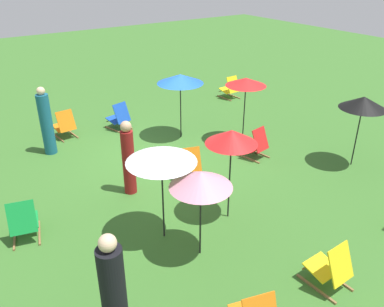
{
  "coord_description": "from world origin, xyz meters",
  "views": [
    {
      "loc": [
        4.79,
        8.26,
        4.78
      ],
      "look_at": [
        0.0,
        1.2,
        0.5
      ],
      "focal_mm": 37.2,
      "sensor_mm": 36.0,
      "label": 1
    }
  ],
  "objects_px": {
    "umbrella_4": "(363,103)",
    "person_0": "(46,123)",
    "deckchair_5": "(331,268)",
    "deckchair_8": "(65,125)",
    "person_2": "(114,297)",
    "umbrella_2": "(161,155)",
    "deckchair_0": "(119,117)",
    "deckchair_1": "(255,144)",
    "umbrella_1": "(180,79)",
    "umbrella_3": "(201,180)",
    "umbrella_5": "(246,82)",
    "deckchair_9": "(24,222)",
    "umbrella_0": "(232,137)",
    "deckchair_7": "(230,88)",
    "person_1": "(128,159)",
    "deckchair_4": "(189,164)"
  },
  "relations": [
    {
      "from": "deckchair_9",
      "to": "umbrella_1",
      "type": "xyz_separation_m",
      "value": [
        -4.91,
        -2.27,
        1.37
      ]
    },
    {
      "from": "umbrella_1",
      "to": "umbrella_3",
      "type": "xyz_separation_m",
      "value": [
        2.45,
        4.45,
        -0.22
      ]
    },
    {
      "from": "deckchair_8",
      "to": "person_2",
      "type": "distance_m",
      "value": 7.42
    },
    {
      "from": "deckchair_4",
      "to": "umbrella_0",
      "type": "distance_m",
      "value": 2.23
    },
    {
      "from": "umbrella_1",
      "to": "umbrella_5",
      "type": "distance_m",
      "value": 1.79
    },
    {
      "from": "deckchair_9",
      "to": "umbrella_4",
      "type": "bearing_deg",
      "value": -177.81
    },
    {
      "from": "deckchair_1",
      "to": "umbrella_1",
      "type": "relative_size",
      "value": 0.45
    },
    {
      "from": "deckchair_1",
      "to": "deckchair_8",
      "type": "xyz_separation_m",
      "value": [
        3.69,
        -4.05,
        0.0
      ]
    },
    {
      "from": "umbrella_1",
      "to": "deckchair_7",
      "type": "bearing_deg",
      "value": -150.18
    },
    {
      "from": "person_0",
      "to": "deckchair_1",
      "type": "bearing_deg",
      "value": -161.57
    },
    {
      "from": "deckchair_5",
      "to": "person_0",
      "type": "bearing_deg",
      "value": -75.15
    },
    {
      "from": "deckchair_9",
      "to": "umbrella_0",
      "type": "relative_size",
      "value": 0.45
    },
    {
      "from": "deckchair_9",
      "to": "person_1",
      "type": "height_order",
      "value": "person_1"
    },
    {
      "from": "umbrella_2",
      "to": "umbrella_3",
      "type": "relative_size",
      "value": 1.11
    },
    {
      "from": "umbrella_4",
      "to": "person_1",
      "type": "xyz_separation_m",
      "value": [
        5.22,
        -1.97,
        -0.82
      ]
    },
    {
      "from": "deckchair_0",
      "to": "person_0",
      "type": "xyz_separation_m",
      "value": [
        2.23,
        0.47,
        0.49
      ]
    },
    {
      "from": "deckchair_5",
      "to": "umbrella_1",
      "type": "height_order",
      "value": "umbrella_1"
    },
    {
      "from": "umbrella_0",
      "to": "person_2",
      "type": "height_order",
      "value": "umbrella_0"
    },
    {
      "from": "umbrella_1",
      "to": "umbrella_2",
      "type": "distance_m",
      "value": 4.58
    },
    {
      "from": "umbrella_3",
      "to": "person_0",
      "type": "xyz_separation_m",
      "value": [
        1.0,
        -5.54,
        -0.65
      ]
    },
    {
      "from": "deckchair_9",
      "to": "person_1",
      "type": "distance_m",
      "value": 2.42
    },
    {
      "from": "deckchair_0",
      "to": "deckchair_7",
      "type": "height_order",
      "value": "same"
    },
    {
      "from": "person_0",
      "to": "deckchair_8",
      "type": "bearing_deg",
      "value": -75.22
    },
    {
      "from": "person_1",
      "to": "person_2",
      "type": "bearing_deg",
      "value": -18.13
    },
    {
      "from": "deckchair_1",
      "to": "umbrella_1",
      "type": "bearing_deg",
      "value": -77.53
    },
    {
      "from": "umbrella_2",
      "to": "umbrella_4",
      "type": "height_order",
      "value": "umbrella_2"
    },
    {
      "from": "deckchair_1",
      "to": "deckchair_9",
      "type": "bearing_deg",
      "value": -9.34
    },
    {
      "from": "umbrella_5",
      "to": "person_2",
      "type": "height_order",
      "value": "umbrella_5"
    },
    {
      "from": "deckchair_1",
      "to": "umbrella_2",
      "type": "height_order",
      "value": "umbrella_2"
    },
    {
      "from": "umbrella_0",
      "to": "umbrella_3",
      "type": "bearing_deg",
      "value": 28.17
    },
    {
      "from": "deckchair_4",
      "to": "umbrella_4",
      "type": "xyz_separation_m",
      "value": [
        -3.8,
        1.74,
        1.28
      ]
    },
    {
      "from": "umbrella_3",
      "to": "umbrella_5",
      "type": "xyz_separation_m",
      "value": [
        -3.74,
        -3.2,
        0.23
      ]
    },
    {
      "from": "deckchair_5",
      "to": "umbrella_4",
      "type": "xyz_separation_m",
      "value": [
        -3.86,
        -2.38,
        1.28
      ]
    },
    {
      "from": "umbrella_5",
      "to": "person_0",
      "type": "distance_m",
      "value": 5.35
    },
    {
      "from": "person_0",
      "to": "person_2",
      "type": "distance_m",
      "value": 6.51
    },
    {
      "from": "deckchair_5",
      "to": "umbrella_5",
      "type": "relative_size",
      "value": 0.45
    },
    {
      "from": "umbrella_1",
      "to": "person_0",
      "type": "bearing_deg",
      "value": -17.56
    },
    {
      "from": "deckchair_8",
      "to": "person_0",
      "type": "height_order",
      "value": "person_0"
    },
    {
      "from": "umbrella_5",
      "to": "deckchair_0",
      "type": "bearing_deg",
      "value": -48.37
    },
    {
      "from": "umbrella_0",
      "to": "person_1",
      "type": "height_order",
      "value": "umbrella_0"
    },
    {
      "from": "umbrella_5",
      "to": "umbrella_4",
      "type": "bearing_deg",
      "value": 117.79
    },
    {
      "from": "umbrella_0",
      "to": "person_2",
      "type": "xyz_separation_m",
      "value": [
        3.1,
        1.49,
        -0.89
      ]
    },
    {
      "from": "umbrella_5",
      "to": "deckchair_4",
      "type": "bearing_deg",
      "value": 19.98
    },
    {
      "from": "umbrella_2",
      "to": "umbrella_5",
      "type": "distance_m",
      "value": 4.69
    },
    {
      "from": "umbrella_4",
      "to": "person_0",
      "type": "distance_m",
      "value": 7.91
    },
    {
      "from": "deckchair_8",
      "to": "person_1",
      "type": "relative_size",
      "value": 0.49
    },
    {
      "from": "person_0",
      "to": "person_1",
      "type": "bearing_deg",
      "value": 161.92
    },
    {
      "from": "umbrella_0",
      "to": "person_1",
      "type": "relative_size",
      "value": 1.12
    },
    {
      "from": "deckchair_4",
      "to": "person_0",
      "type": "distance_m",
      "value": 3.99
    },
    {
      "from": "deckchair_0",
      "to": "deckchair_1",
      "type": "relative_size",
      "value": 1.03
    }
  ]
}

